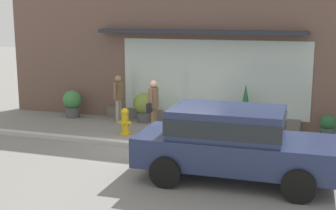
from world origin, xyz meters
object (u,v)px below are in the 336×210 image
object	(u,v)px
potted_plant_corner_tall	(328,126)
potted_plant_by_entrance	(188,112)
parked_car_navy	(233,140)
potted_plant_window_left	(72,102)
potted_plant_window_right	(245,108)
potted_plant_low_front	(144,106)
potted_plant_doorstep	(218,117)
fire_hydrant	(125,121)
pedestrian_passerby	(118,95)
pedestrian_with_handbag	(153,103)

from	to	relation	value
potted_plant_corner_tall	potted_plant_by_entrance	distance (m)	4.35
parked_car_navy	potted_plant_window_left	xyz separation A→B (m)	(-6.46, 4.38, -0.39)
potted_plant_window_right	potted_plant_by_entrance	size ratio (longest dim) A/B	1.78
potted_plant_low_front	potted_plant_window_left	bearing A→B (deg)	-177.51
potted_plant_doorstep	potted_plant_window_left	size ratio (longest dim) A/B	0.75
parked_car_navy	potted_plant_low_front	xyz separation A→B (m)	(-3.83, 4.49, -0.35)
fire_hydrant	potted_plant_window_left	world-z (taller)	potted_plant_window_left
potted_plant_corner_tall	potted_plant_window_right	size ratio (longest dim) A/B	0.46
pedestrian_passerby	potted_plant_low_front	world-z (taller)	pedestrian_passerby
potted_plant_by_entrance	fire_hydrant	bearing A→B (deg)	-125.26
potted_plant_by_entrance	pedestrian_with_handbag	bearing A→B (deg)	-111.85
pedestrian_passerby	potted_plant_window_right	distance (m)	4.16
pedestrian_with_handbag	potted_plant_corner_tall	world-z (taller)	pedestrian_with_handbag
pedestrian_passerby	potted_plant_low_front	xyz separation A→B (m)	(0.77, 0.33, -0.37)
fire_hydrant	potted_plant_low_front	xyz separation A→B (m)	(-0.09, 1.74, 0.14)
potted_plant_low_front	potted_plant_window_left	world-z (taller)	potted_plant_low_front
pedestrian_passerby	parked_car_navy	distance (m)	6.20
fire_hydrant	parked_car_navy	xyz separation A→B (m)	(3.74, -2.75, 0.50)
pedestrian_with_handbag	potted_plant_low_front	world-z (taller)	pedestrian_with_handbag
potted_plant_low_front	potted_plant_doorstep	xyz separation A→B (m)	(2.56, -0.23, -0.17)
pedestrian_passerby	potted_plant_by_entrance	bearing A→B (deg)	-73.06
pedestrian_passerby	potted_plant_window_right	bearing A→B (deg)	-82.47
potted_plant_low_front	potted_plant_window_left	distance (m)	2.63
parked_car_navy	potted_plant_window_left	size ratio (longest dim) A/B	4.59
pedestrian_with_handbag	potted_plant_low_front	distance (m)	1.65
potted_plant_low_front	potted_plant_window_right	distance (m)	3.38
fire_hydrant	potted_plant_window_left	distance (m)	3.17
pedestrian_passerby	potted_plant_low_front	size ratio (longest dim) A/B	1.61
potted_plant_doorstep	potted_plant_by_entrance	bearing A→B (deg)	157.13
potted_plant_corner_tall	potted_plant_low_front	xyz separation A→B (m)	(-5.82, 0.06, 0.22)
pedestrian_passerby	parked_car_navy	world-z (taller)	parked_car_navy
pedestrian_with_handbag	potted_plant_by_entrance	world-z (taller)	pedestrian_with_handbag
potted_plant_window_left	potted_plant_corner_tall	bearing A→B (deg)	0.39
potted_plant_window_left	parked_car_navy	bearing A→B (deg)	-34.14
fire_hydrant	potted_plant_window_right	size ratio (longest dim) A/B	0.57
potted_plant_corner_tall	potted_plant_window_left	world-z (taller)	potted_plant_window_left
fire_hydrant	potted_plant_corner_tall	world-z (taller)	fire_hydrant
potted_plant_low_front	potted_plant_window_left	size ratio (longest dim) A/B	1.03
fire_hydrant	potted_plant_by_entrance	size ratio (longest dim) A/B	1.01
potted_plant_doorstep	potted_plant_by_entrance	size ratio (longest dim) A/B	0.88
fire_hydrant	potted_plant_window_left	size ratio (longest dim) A/B	0.86
potted_plant_window_left	pedestrian_passerby	bearing A→B (deg)	-6.60
potted_plant_doorstep	potted_plant_window_right	bearing A→B (deg)	15.49
potted_plant_corner_tall	potted_plant_window_left	size ratio (longest dim) A/B	0.70
potted_plant_by_entrance	potted_plant_low_front	bearing A→B (deg)	-171.21
potted_plant_by_entrance	parked_car_navy	bearing A→B (deg)	-63.60
pedestrian_with_handbag	potted_plant_low_front	bearing A→B (deg)	-147.54
potted_plant_low_front	potted_plant_window_left	xyz separation A→B (m)	(-2.63, -0.11, -0.04)
potted_plant_corner_tall	potted_plant_window_left	bearing A→B (deg)	-179.61
potted_plant_window_left	fire_hydrant	bearing A→B (deg)	-30.94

